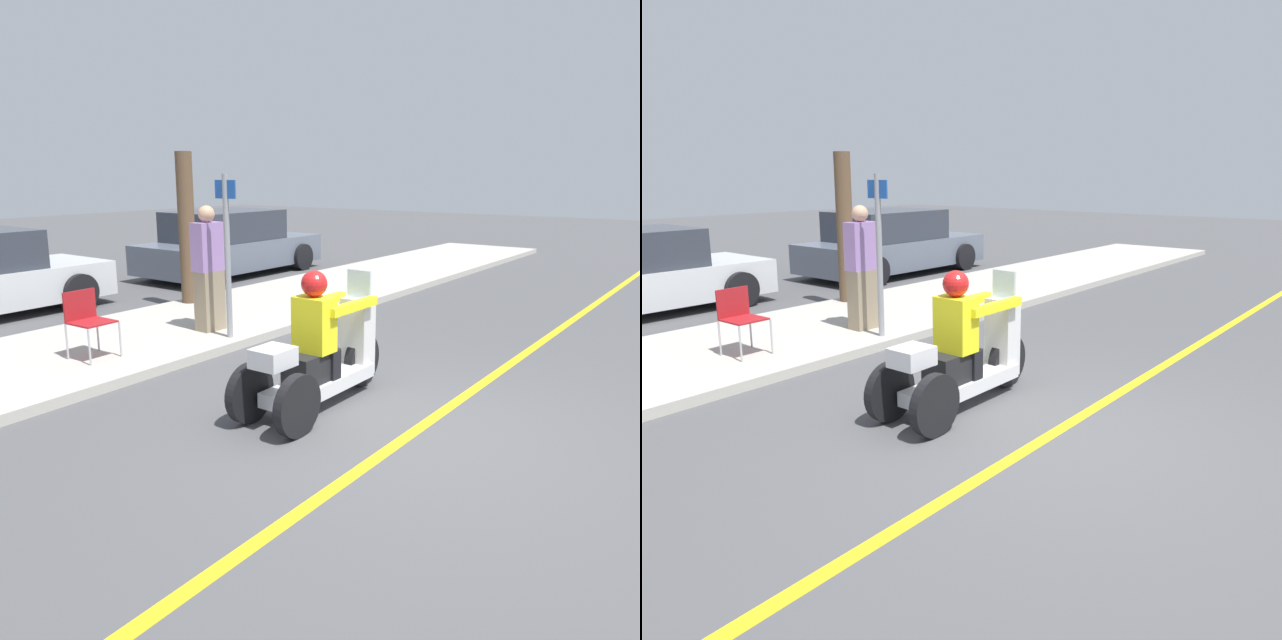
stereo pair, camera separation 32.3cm
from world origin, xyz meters
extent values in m
plane|color=#4C4C4F|center=(0.00, 0.00, 0.00)|extent=(60.00, 60.00, 0.00)
cube|color=gold|center=(0.06, 0.00, 0.00)|extent=(24.00, 0.12, 0.01)
cube|color=#B2ADA3|center=(0.00, 4.60, 0.06)|extent=(28.00, 2.80, 0.12)
cylinder|color=black|center=(0.86, 1.10, 0.29)|extent=(0.59, 0.10, 0.59)
cylinder|color=black|center=(-0.68, 0.81, 0.29)|extent=(0.59, 0.10, 0.59)
cylinder|color=black|center=(-0.68, 1.38, 0.29)|extent=(0.59, 0.10, 0.59)
cube|color=silver|center=(0.06, 1.10, 0.23)|extent=(1.46, 0.40, 0.15)
cube|color=black|center=(-0.09, 1.10, 0.46)|extent=(0.59, 0.32, 0.30)
cube|color=silver|center=(0.76, 1.10, 0.59)|extent=(0.24, 0.32, 0.85)
cube|color=silver|center=(0.78, 1.10, 1.17)|extent=(0.03, 0.29, 0.30)
cube|color=silver|center=(-0.67, 1.10, 0.69)|extent=(0.36, 0.32, 0.18)
cube|color=yellow|center=(-0.04, 1.10, 0.88)|extent=(0.26, 0.38, 0.55)
sphere|color=red|center=(-0.04, 1.10, 1.28)|extent=(0.26, 0.26, 0.26)
cube|color=black|center=(0.09, 0.98, 0.46)|extent=(0.14, 0.14, 0.30)
cube|color=black|center=(0.09, 1.22, 0.46)|extent=(0.14, 0.14, 0.30)
cube|color=yellow|center=(0.36, 0.90, 1.02)|extent=(0.80, 0.09, 0.09)
cube|color=yellow|center=(0.36, 1.30, 1.02)|extent=(0.80, 0.09, 0.09)
cube|color=gray|center=(1.33, 3.96, 0.55)|extent=(0.39, 0.26, 0.86)
cube|color=#9972B2|center=(1.33, 3.96, 1.32)|extent=(0.43, 0.27, 0.68)
sphere|color=tan|center=(1.33, 3.96, 1.78)|extent=(0.23, 0.23, 0.23)
cylinder|color=#A5A8AD|center=(-0.72, 3.86, 0.34)|extent=(0.02, 0.02, 0.44)
cylinder|color=#A5A8AD|center=(-0.29, 3.88, 0.34)|extent=(0.02, 0.02, 0.44)
cylinder|color=#A5A8AD|center=(-0.74, 4.30, 0.34)|extent=(0.02, 0.02, 0.44)
cylinder|color=#A5A8AD|center=(-0.30, 4.31, 0.34)|extent=(0.02, 0.02, 0.44)
cube|color=maroon|center=(-0.51, 4.09, 0.57)|extent=(0.45, 0.45, 0.02)
cube|color=maroon|center=(-0.52, 4.31, 0.75)|extent=(0.44, 0.04, 0.38)
cylinder|color=black|center=(1.33, 7.15, 0.32)|extent=(0.64, 0.22, 0.64)
cylinder|color=black|center=(1.33, 8.87, 0.32)|extent=(0.64, 0.22, 0.64)
cube|color=slate|center=(5.77, 7.78, 0.50)|extent=(4.55, 1.87, 0.64)
cube|color=#2D333D|center=(5.54, 7.78, 1.15)|extent=(2.50, 1.68, 0.67)
cylinder|color=black|center=(7.25, 6.84, 0.32)|extent=(0.64, 0.22, 0.64)
cylinder|color=black|center=(7.25, 8.71, 0.32)|extent=(0.64, 0.22, 0.64)
cylinder|color=black|center=(4.29, 6.84, 0.32)|extent=(0.64, 0.22, 0.64)
cylinder|color=black|center=(4.29, 8.71, 0.32)|extent=(0.64, 0.22, 0.64)
cylinder|color=brown|center=(2.52, 5.69, 1.40)|extent=(0.28, 0.28, 2.56)
cylinder|color=gray|center=(1.19, 3.45, 1.22)|extent=(0.08, 0.08, 2.20)
cube|color=#1E51AD|center=(1.19, 3.45, 2.12)|extent=(0.02, 0.36, 0.24)
camera|label=1|loc=(-4.83, -2.44, 2.33)|focal=35.00mm
camera|label=2|loc=(-4.63, -2.69, 2.33)|focal=35.00mm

